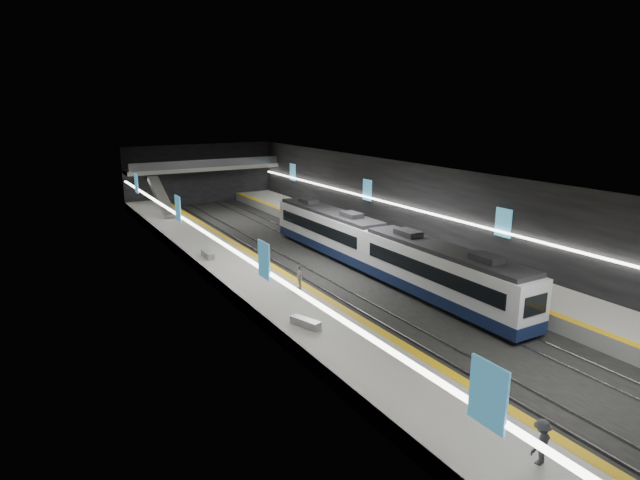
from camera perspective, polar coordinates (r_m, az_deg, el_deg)
ground at (r=43.66m, az=1.76°, el=-3.35°), size 70.00×70.00×0.00m
ceiling at (r=41.92m, az=1.85°, el=7.12°), size 20.00×70.00×0.04m
wall_left at (r=38.43m, az=-10.98°, el=0.11°), size 0.04×70.00×8.00m
wall_right at (r=48.52m, az=11.91°, el=3.04°), size 0.04×70.00×8.00m
wall_back at (r=74.24m, az=-12.67°, el=6.88°), size 20.00×0.04×8.00m
platform_left at (r=40.25m, az=-7.38°, el=-4.28°), size 5.00×70.00×1.00m
tile_surface_left at (r=40.09m, az=-7.40°, el=-3.59°), size 5.00×70.00×0.02m
tactile_strip_left at (r=40.94m, az=-4.56°, el=-3.11°), size 0.60×70.00×0.02m
platform_right at (r=47.74m, az=9.45°, el=-1.36°), size 5.00×70.00×1.00m
tile_surface_right at (r=47.60m, az=9.47°, el=-0.76°), size 5.00×70.00×0.02m
tactile_strip_right at (r=46.27m, az=7.36°, el=-1.11°), size 0.60×70.00×0.02m
rails at (r=43.64m, az=1.76°, el=-3.27°), size 6.52×70.00×0.12m
train at (r=42.72m, az=6.12°, el=-0.76°), size 2.69×30.04×3.60m
ad_posters at (r=43.34m, az=1.11°, el=2.68°), size 19.94×53.50×2.20m
cove_light_left at (r=38.54m, az=-10.69°, el=-0.14°), size 0.25×68.60×0.12m
cove_light_right at (r=48.43m, az=11.72°, el=2.79°), size 0.25×68.60×0.12m
mezzanine_bridge at (r=72.16m, az=-12.21°, el=7.52°), size 20.00×3.00×1.50m
escalator at (r=63.85m, az=-16.58°, el=4.44°), size 1.20×7.50×3.92m
bench_left_near at (r=30.65m, az=-1.57°, el=-8.82°), size 1.15×2.01×0.47m
bench_left_far at (r=44.77m, az=-11.90°, el=-1.54°), size 0.59×2.01×0.49m
bench_right_far at (r=49.26m, az=10.83°, el=-0.03°), size 0.77×2.07×0.49m
passenger_left_a at (r=36.32m, az=-2.22°, el=-4.01°), size 0.65×1.07×1.69m
passenger_left_b at (r=21.38m, az=22.51°, el=-19.32°), size 1.18×0.80×1.69m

